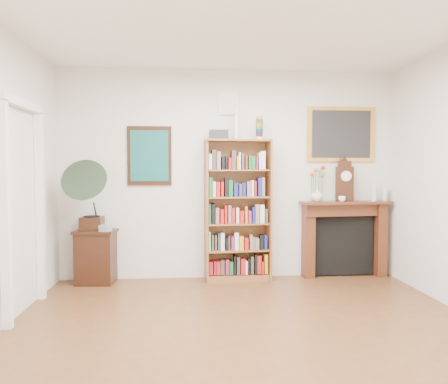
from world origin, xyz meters
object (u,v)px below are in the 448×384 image
Objects in this scene: gramophone at (89,191)px; bottle_right at (385,194)px; bottle_left at (374,192)px; side_cabinet at (96,257)px; cd_stack at (105,228)px; mantel_clock at (344,182)px; bookshelf at (238,202)px; flower_vase at (317,195)px; fireplace at (344,233)px; teacup at (342,199)px.

gramophone is 4.47× the size of bottle_right.
bottle_left is at bearing 3.22° from gramophone.
cd_stack reaches higher than side_cabinet.
side_cabinet is 3.44m from mantel_clock.
flower_vase is (1.08, 0.05, 0.09)m from bookshelf.
bottle_right is (3.72, 0.22, 0.41)m from cd_stack.
bookshelf is 1.49m from mantel_clock.
fireplace is 0.68m from bottle_left.
bookshelf is 10.70× the size of bottle_right.
bookshelf is at bearing 5.80° from cd_stack.
side_cabinet is at bearing 137.38° from cd_stack.
flower_vase is at bearing -179.68° from fireplace.
bookshelf reaches higher than cd_stack.
mantel_clock is (3.15, 0.24, 0.57)m from cd_stack.
bookshelf is at bearing -177.46° from flower_vase.
gramophone reaches higher than teacup.
bottle_right reaches higher than cd_stack.
flower_vase reaches higher than teacup.
cd_stack is 3.75m from bottle_right.
bottle_left is at bearing 6.42° from mantel_clock.
bookshelf reaches higher than mantel_clock.
side_cabinet is 0.44m from cd_stack.
bookshelf is 22.81× the size of teacup.
bottle_left is (3.70, 0.04, 0.81)m from side_cabinet.
bookshelf reaches higher than bottle_left.
flower_vase is (-0.39, -0.03, 0.52)m from fireplace.
mantel_clock is 2.26× the size of bottle_left.
mantel_clock is (3.35, 0.22, 0.10)m from gramophone.
bottle_right reaches higher than flower_vase.
fireplace is at bearing 4.77° from flower_vase.
flower_vase reaches higher than fireplace.
mantel_clock is 0.42m from bottle_left.
gramophone is at bearing -176.96° from bottle_right.
side_cabinet is 7.39× the size of teacup.
fireplace is at bearing 4.56° from cd_stack.
bottle_left reaches higher than flower_vase.
cd_stack is at bearing -161.14° from mantel_clock.
side_cabinet is 2.89× the size of bottle_left.
teacup is (-0.08, -0.14, 0.47)m from fireplace.
cd_stack is at bearing -175.47° from flower_vase.
gramophone is 3.92m from bottle_right.
gramophone reaches higher than cd_stack.
fireplace is 5.21× the size of bottle_left.
cd_stack is 3.21m from mantel_clock.
side_cabinet is 3.03m from flower_vase.
flower_vase is at bearing 161.02° from teacup.
cd_stack is at bearing -177.89° from teacup.
teacup is at bearing -171.84° from bottle_left.
mantel_clock is (3.31, 0.10, 0.95)m from side_cabinet.
side_cabinet is at bearing -178.44° from flower_vase.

